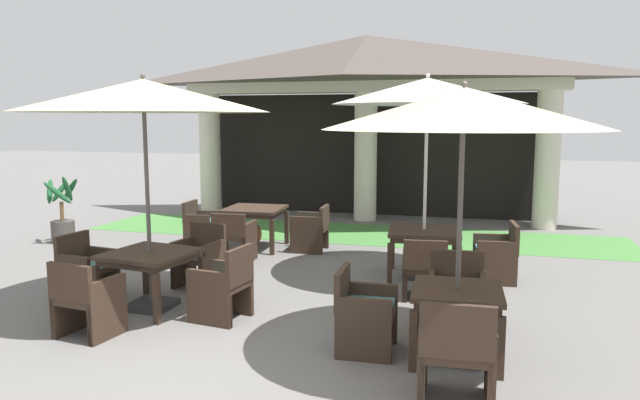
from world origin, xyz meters
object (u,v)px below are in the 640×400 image
object	(u,v)px
patio_umbrella_mid_left	(428,92)
patio_chair_far_back_east	(311,229)
patio_chair_mid_left_south	(425,270)
patio_umbrella_mid_right	(143,97)
patio_umbrella_near_foreground	(463,111)
potted_palm_left_edge	(63,221)
patio_chair_mid_left_east	(497,254)
patio_chair_mid_right_east	(223,286)
patio_chair_near_foreground_north	(457,293)
patio_chair_far_back_south	(234,237)
patio_chair_near_foreground_west	(364,312)
patio_chair_near_foreground_south	(457,353)
patio_chair_mid_right_south	(86,300)
patio_table_mid_left	(424,235)
patio_chair_mid_right_west	(86,269)
patio_table_mid_right	(150,259)
patio_chair_far_back_west	(201,224)
terracotta_urn	(254,233)
patio_table_near_foreground	(457,299)
patio_chair_mid_right_north	(200,258)

from	to	relation	value
patio_umbrella_mid_left	patio_chair_far_back_east	size ratio (longest dim) A/B	3.66
patio_chair_mid_left_south	patio_umbrella_mid_right	xyz separation A→B (m)	(-3.17, -1.29, 2.17)
patio_umbrella_near_foreground	potted_palm_left_edge	world-z (taller)	patio_umbrella_near_foreground
patio_chair_mid_left_east	patio_chair_mid_right_east	distance (m)	3.99
patio_chair_near_foreground_north	patio_chair_far_back_south	bearing A→B (deg)	-33.40
patio_chair_near_foreground_west	patio_umbrella_mid_right	size ratio (longest dim) A/B	0.28
patio_chair_far_back_south	potted_palm_left_edge	size ratio (longest dim) A/B	0.64
potted_palm_left_edge	patio_umbrella_near_foreground	bearing A→B (deg)	-25.55
patio_chair_near_foreground_north	patio_umbrella_mid_right	size ratio (longest dim) A/B	0.28
patio_chair_near_foreground_south	patio_chair_mid_right_east	world-z (taller)	patio_chair_near_foreground_south
patio_chair_mid_right_south	patio_chair_far_back_south	size ratio (longest dim) A/B	1.02
patio_table_mid_left	patio_chair_mid_right_west	size ratio (longest dim) A/B	1.34
patio_chair_far_back_east	patio_chair_far_back_south	size ratio (longest dim) A/B	0.98
patio_table_mid_right	patio_chair_near_foreground_north	bearing A→B (deg)	5.40
patio_chair_mid_right_east	patio_chair_mid_right_south	distance (m)	1.47
patio_chair_near_foreground_north	patio_chair_mid_left_east	size ratio (longest dim) A/B	0.98
patio_chair_near_foreground_north	potted_palm_left_edge	world-z (taller)	potted_palm_left_edge
patio_chair_far_back_west	terracotta_urn	size ratio (longest dim) A/B	1.75
patio_chair_near_foreground_west	patio_chair_mid_left_south	xyz separation A→B (m)	(0.40, 1.90, -0.01)
patio_table_near_foreground	patio_chair_far_back_west	size ratio (longest dim) A/B	1.09
patio_chair_mid_left_south	patio_chair_far_back_east	size ratio (longest dim) A/B	1.01
patio_chair_mid_right_south	patio_table_near_foreground	bearing A→B (deg)	14.67
terracotta_urn	patio_chair_mid_right_north	bearing A→B (deg)	-83.00
patio_chair_mid_right_east	patio_chair_far_back_east	xyz separation A→B (m)	(-0.06, 3.70, -0.01)
patio_chair_mid_left_east	patio_chair_mid_left_south	world-z (taller)	patio_chair_mid_left_east
patio_table_near_foreground	patio_chair_far_back_south	xyz separation A→B (m)	(-3.67, 3.03, -0.20)
patio_chair_mid_left_south	patio_chair_mid_right_south	bearing A→B (deg)	-151.82
patio_chair_near_foreground_north	patio_chair_mid_right_north	world-z (taller)	patio_chair_mid_right_north
patio_table_mid_right	patio_chair_near_foreground_west	bearing A→B (deg)	-12.32
patio_table_mid_right	patio_chair_far_back_south	distance (m)	2.48
patio_chair_near_foreground_north	patio_chair_mid_right_north	distance (m)	3.55
patio_table_mid_right	patio_chair_mid_right_west	world-z (taller)	patio_chair_mid_right_west
patio_chair_far_back_south	patio_umbrella_near_foreground	bearing A→B (deg)	-42.83
patio_chair_far_back_south	patio_chair_mid_right_south	bearing A→B (deg)	-95.53
patio_chair_near_foreground_west	patio_umbrella_near_foreground	bearing A→B (deg)	90.00
patio_chair_mid_right_north	patio_chair_far_back_west	distance (m)	2.72
patio_umbrella_mid_left	patio_chair_mid_right_south	size ratio (longest dim) A/B	3.51
patio_table_mid_left	patio_umbrella_mid_right	world-z (taller)	patio_umbrella_mid_right
patio_chair_mid_right_east	patio_chair_far_back_west	distance (m)	4.17
patio_chair_near_foreground_west	patio_umbrella_mid_left	size ratio (longest dim) A/B	0.28
patio_table_mid_left	patio_chair_mid_right_east	xyz separation A→B (m)	(-2.02, -2.45, -0.23)
patio_chair_near_foreground_west	patio_umbrella_mid_right	bearing A→B (deg)	-105.32
patio_chair_far_back_west	patio_chair_near_foreground_north	bearing A→B (deg)	53.36
patio_chair_near_foreground_west	potted_palm_left_edge	distance (m)	7.37
terracotta_urn	potted_palm_left_edge	bearing A→B (deg)	-165.96
patio_chair_near_foreground_west	patio_chair_mid_right_south	size ratio (longest dim) A/B	0.99
patio_chair_near_foreground_north	patio_chair_mid_right_east	bearing A→B (deg)	7.50
patio_chair_near_foreground_south	patio_chair_mid_left_south	size ratio (longest dim) A/B	1.09
patio_chair_near_foreground_west	patio_chair_mid_left_south	size ratio (longest dim) A/B	1.03
patio_chair_mid_right_west	patio_chair_far_back_south	world-z (taller)	patio_chair_mid_right_west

